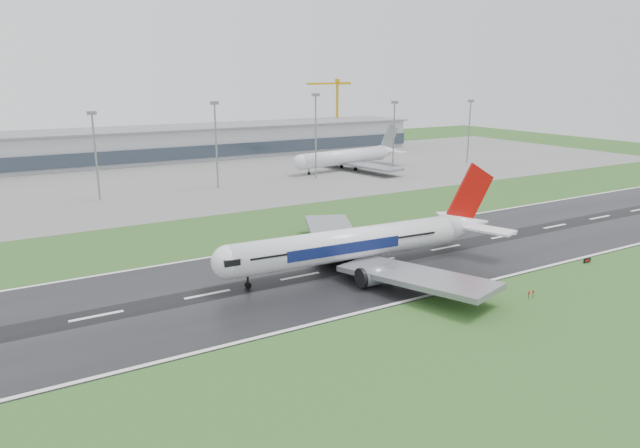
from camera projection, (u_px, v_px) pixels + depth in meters
ground at (446, 248)px, 138.31m from camera, size 520.00×520.00×0.00m
runway at (446, 248)px, 138.29m from camera, size 400.00×45.00×0.10m
apron at (241, 174)px, 242.47m from camera, size 400.00×130.00×0.08m
terminal at (194, 143)px, 290.61m from camera, size 240.00×36.00×15.00m
main_airliner at (367, 223)px, 121.18m from camera, size 71.49×68.48×19.95m
parked_airliner at (348, 149)px, 252.05m from camera, size 70.26×66.72×18.15m
tower_crane at (337, 111)px, 347.01m from camera, size 37.80×13.89×38.95m
runway_sign at (587, 261)px, 127.09m from camera, size 2.31×0.60×1.04m
floodmast_1 at (96, 158)px, 187.88m from camera, size 0.64×0.64×28.10m
floodmast_2 at (216, 147)px, 208.10m from camera, size 0.64×0.64×30.30m
floodmast_3 at (316, 138)px, 228.40m from camera, size 0.64×0.64×32.48m
floodmast_4 at (394, 138)px, 248.10m from camera, size 0.64×0.64×28.72m
floodmast_5 at (469, 133)px, 270.06m from camera, size 0.64×0.64×28.40m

